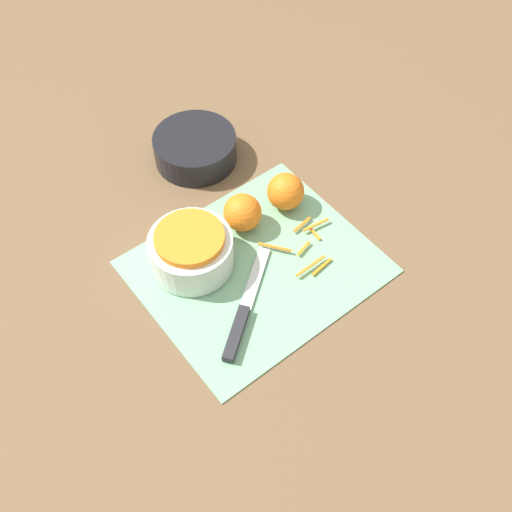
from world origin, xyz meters
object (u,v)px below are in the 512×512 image
at_px(knife, 241,321).
at_px(bowl_speckled, 191,250).
at_px(bowl_dark, 195,148).
at_px(orange_left, 242,213).
at_px(orange_right, 286,191).

bearing_deg(knife, bowl_speckled, 50.43).
bearing_deg(bowl_speckled, bowl_dark, 53.94).
relative_size(knife, orange_left, 2.83).
xyz_separation_m(bowl_speckled, orange_left, (0.13, 0.01, -0.00)).
bearing_deg(bowl_dark, orange_right, -73.96).
distance_m(bowl_speckled, knife, 0.16).
height_order(knife, orange_left, orange_left).
bearing_deg(bowl_speckled, orange_right, 1.32).
bearing_deg(orange_left, bowl_dark, 80.30).
height_order(bowl_dark, knife, bowl_dark).
xyz_separation_m(bowl_dark, knife, (-0.17, -0.39, -0.02)).
bearing_deg(knife, bowl_dark, 29.15).
relative_size(bowl_dark, orange_left, 2.36).
bearing_deg(orange_right, knife, -145.44).
bearing_deg(knife, orange_left, 14.93).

